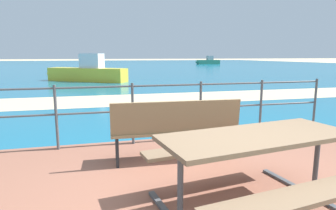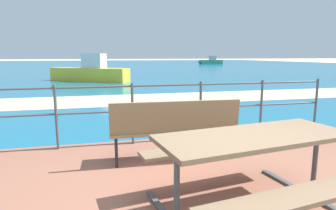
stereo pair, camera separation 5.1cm
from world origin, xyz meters
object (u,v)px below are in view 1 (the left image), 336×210
(picnic_table, at_px, (257,153))
(boat_mid, at_px, (208,62))
(park_bench, at_px, (176,125))
(boat_near, at_px, (86,72))

(picnic_table, bearing_deg, boat_mid, 60.02)
(park_bench, height_order, boat_mid, boat_mid)
(boat_near, bearing_deg, boat_mid, -90.34)
(boat_near, bearing_deg, picnic_table, 130.88)
(picnic_table, bearing_deg, park_bench, 95.15)
(park_bench, relative_size, boat_near, 0.36)
(boat_near, bearing_deg, park_bench, 130.21)
(boat_mid, bearing_deg, picnic_table, 70.34)
(boat_mid, bearing_deg, park_bench, 69.27)
(boat_near, distance_m, boat_mid, 34.61)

